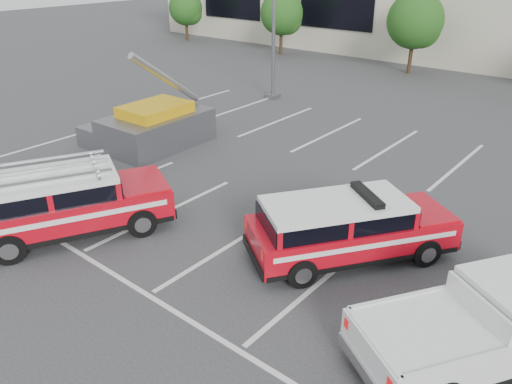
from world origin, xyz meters
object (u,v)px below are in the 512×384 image
at_px(tree_far_left, 187,9).
at_px(utility_rig, 153,127).
at_px(ladder_suv, 68,207).
at_px(tree_left, 283,15).
at_px(tree_mid_left, 417,22).
at_px(fire_chief_suv, 348,232).
at_px(white_pickup, 495,329).

distance_m(tree_far_left, utility_rig, 25.61).
bearing_deg(ladder_suv, tree_far_left, 157.73).
bearing_deg(utility_rig, tree_left, 110.37).
height_order(tree_far_left, utility_rig, tree_far_left).
xyz_separation_m(tree_mid_left, fire_chief_suv, (7.51, -20.72, -2.33)).
relative_size(fire_chief_suv, ladder_suv, 0.95).
distance_m(white_pickup, ladder_suv, 10.47).
bearing_deg(white_pickup, tree_left, 166.93).
distance_m(tree_far_left, ladder_suv, 32.36).
bearing_deg(utility_rig, tree_mid_left, 80.69).
bearing_deg(tree_mid_left, tree_left, -180.00).
relative_size(fire_chief_suv, white_pickup, 0.94).
xyz_separation_m(white_pickup, utility_rig, (-13.77, 3.41, 0.09)).
distance_m(fire_chief_suv, ladder_suv, 7.35).
xyz_separation_m(tree_far_left, tree_mid_left, (20.00, 0.00, 0.54)).
height_order(tree_far_left, tree_left, tree_left).
bearing_deg(tree_left, utility_rig, -67.78).
distance_m(tree_left, utility_rig, 20.13).
bearing_deg(ladder_suv, utility_rig, 148.21).
bearing_deg(tree_mid_left, white_pickup, -62.68).
bearing_deg(utility_rig, white_pickup, -15.78).
relative_size(tree_mid_left, fire_chief_suv, 0.95).
bearing_deg(white_pickup, utility_rig, -161.18).
bearing_deg(fire_chief_suv, tree_mid_left, 144.98).
height_order(tree_left, utility_rig, tree_left).
relative_size(tree_far_left, white_pickup, 0.73).
bearing_deg(tree_far_left, tree_left, 0.00).
xyz_separation_m(tree_far_left, fire_chief_suv, (27.51, -20.72, -1.79)).
bearing_deg(tree_mid_left, ladder_suv, -87.27).
bearing_deg(white_pickup, tree_mid_left, 150.06).
height_order(tree_mid_left, ladder_suv, tree_mid_left).
xyz_separation_m(tree_left, fire_chief_suv, (17.51, -20.72, -2.06)).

